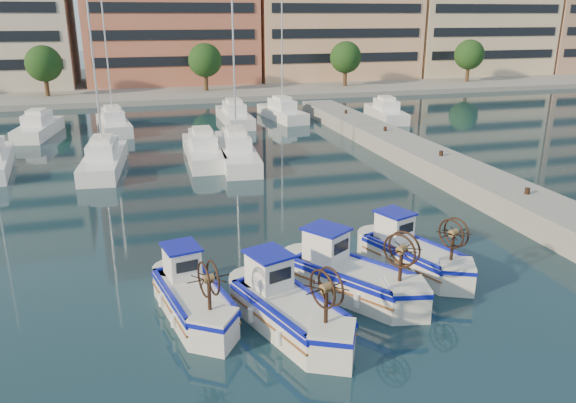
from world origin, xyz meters
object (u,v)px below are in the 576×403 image
object	(u,v)px
fishing_boat_a	(192,294)
fishing_boat_c	(350,274)
fishing_boat_d	(412,252)
fishing_boat_b	(287,306)

from	to	relation	value
fishing_boat_a	fishing_boat_c	size ratio (longest dim) A/B	0.93
fishing_boat_c	fishing_boat_d	bearing A→B (deg)	-11.41
fishing_boat_a	fishing_boat_b	size ratio (longest dim) A/B	0.93
fishing_boat_b	fishing_boat_d	distance (m)	6.44
fishing_boat_b	fishing_boat_c	distance (m)	3.14
fishing_boat_b	fishing_boat_d	bearing A→B (deg)	7.34
fishing_boat_a	fishing_boat_b	xyz separation A→B (m)	(2.77, -1.68, 0.05)
fishing_boat_b	fishing_boat_c	world-z (taller)	fishing_boat_c
fishing_boat_b	fishing_boat_d	xyz separation A→B (m)	(5.78, 2.84, -0.04)
fishing_boat_c	fishing_boat_a	bearing A→B (deg)	145.22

